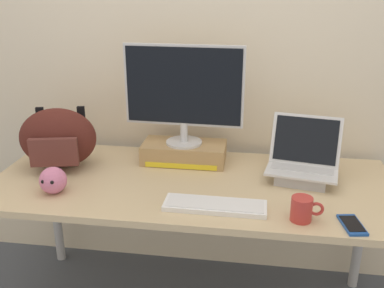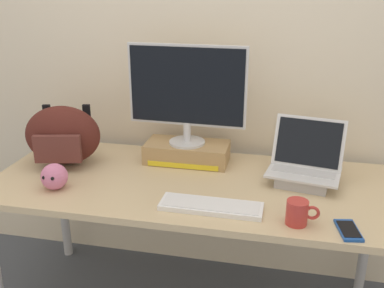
{
  "view_description": "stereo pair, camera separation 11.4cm",
  "coord_description": "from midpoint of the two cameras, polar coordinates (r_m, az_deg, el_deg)",
  "views": [
    {
      "loc": [
        0.26,
        -1.77,
        1.58
      ],
      "look_at": [
        0.0,
        0.0,
        0.91
      ],
      "focal_mm": 40.71,
      "sensor_mm": 36.0,
      "label": 1
    },
    {
      "loc": [
        0.37,
        -1.75,
        1.58
      ],
      "look_at": [
        0.0,
        0.0,
        0.91
      ],
      "focal_mm": 40.71,
      "sensor_mm": 36.0,
      "label": 2
    }
  ],
  "objects": [
    {
      "name": "back_wall",
      "position": [
        2.28,
        4.1,
        13.48
      ],
      "size": [
        7.0,
        0.1,
        2.6
      ],
      "primitive_type": "cube",
      "color": "beige",
      "rests_on": "ground"
    },
    {
      "name": "toner_box_yellow",
      "position": [
        2.17,
        0.86,
        -1.11
      ],
      "size": [
        0.41,
        0.2,
        0.1
      ],
      "color": "#A88456",
      "rests_on": "desk"
    },
    {
      "name": "desk",
      "position": [
        2.01,
        1.64,
        -6.63
      ],
      "size": [
        1.82,
        0.77,
        0.73
      ],
      "color": "tan",
      "rests_on": "ground"
    },
    {
      "name": "cell_phone",
      "position": [
        1.72,
        21.66,
        -10.48
      ],
      "size": [
        0.09,
        0.15,
        0.01
      ],
      "rotation": [
        0.0,
        0.0,
        0.17
      ],
      "color": "#19479E",
      "rests_on": "desk"
    },
    {
      "name": "open_laptop",
      "position": [
        2.02,
        16.06,
        -3.4
      ],
      "size": [
        0.35,
        0.29,
        0.28
      ],
      "rotation": [
        0.0,
        0.0,
        -0.18
      ],
      "color": "#ADADB2",
      "rests_on": "desk"
    },
    {
      "name": "external_keyboard",
      "position": [
        1.75,
        4.4,
        -8.14
      ],
      "size": [
        0.41,
        0.13,
        0.02
      ],
      "rotation": [
        0.0,
        0.0,
        -0.01
      ],
      "color": "white",
      "rests_on": "desk"
    },
    {
      "name": "plush_toy",
      "position": [
        1.96,
        -16.01,
        -4.13
      ],
      "size": [
        0.12,
        0.12,
        0.12
      ],
      "color": "#CC7099",
      "rests_on": "desk"
    },
    {
      "name": "coffee_mug",
      "position": [
        1.69,
        15.61,
        -8.66
      ],
      "size": [
        0.12,
        0.08,
        0.09
      ],
      "color": "#B2332D",
      "rests_on": "desk"
    },
    {
      "name": "desktop_monitor",
      "position": [
        2.08,
        0.89,
        6.94
      ],
      "size": [
        0.57,
        0.18,
        0.48
      ],
      "rotation": [
        0.0,
        0.0,
        -0.03
      ],
      "color": "silver",
      "rests_on": "toner_box_yellow"
    },
    {
      "name": "messenger_backpack",
      "position": [
        2.19,
        -15.14,
        1.04
      ],
      "size": [
        0.39,
        0.28,
        0.29
      ],
      "rotation": [
        0.0,
        0.0,
        0.22
      ],
      "color": "#4C1E19",
      "rests_on": "desk"
    }
  ]
}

